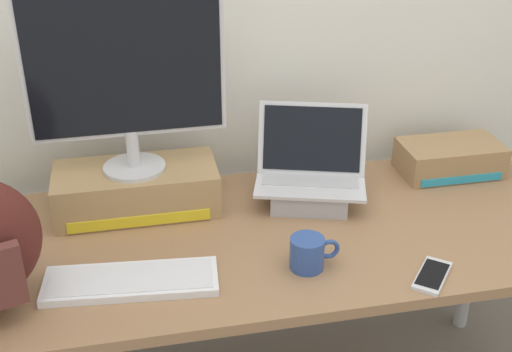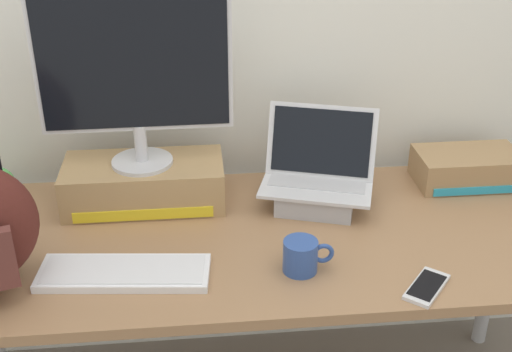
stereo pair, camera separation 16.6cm
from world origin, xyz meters
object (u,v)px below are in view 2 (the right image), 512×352
Objects in this scene: desktop_monitor at (134,72)px; open_laptop at (317,186)px; toner_box_cyan at (467,168)px; cell_phone at (427,287)px; toner_box_yellow at (144,183)px; coffee_mug at (302,256)px; external_keyboard at (124,273)px.

desktop_monitor is 0.62m from open_laptop.
desktop_monitor is at bearing -168.68° from open_laptop.
cell_phone is at bearing -119.83° from toner_box_cyan.
toner_box_cyan is at bearing 1.81° from toner_box_yellow.
coffee_mug is at bearing -43.99° from desktop_monitor.
coffee_mug is 0.73m from toner_box_cyan.
toner_box_cyan is at bearing 99.96° from cell_phone.
coffee_mug is 0.31m from cell_phone.
toner_box_yellow is at bearing 90.13° from external_keyboard.
cell_phone is (0.70, -0.49, -0.06)m from toner_box_yellow.
toner_box_yellow is 0.86m from cell_phone.
desktop_monitor is 1.66× the size of toner_box_cyan.
desktop_monitor is 1.22× the size of external_keyboard.
toner_box_yellow is 1.25× the size of open_laptop.
toner_box_yellow is 2.97× the size of cell_phone.
external_keyboard is (-0.54, -0.32, -0.05)m from open_laptop.
toner_box_yellow is 0.87× the size of desktop_monitor.
toner_box_yellow is 0.56m from coffee_mug.
toner_box_yellow is at bearing 90.20° from desktop_monitor.
desktop_monitor reaches higher than external_keyboard.
external_keyboard is 0.74m from cell_phone.
toner_box_cyan is (1.00, 0.03, -0.01)m from toner_box_yellow.
toner_box_yellow is 0.34m from desktop_monitor.
desktop_monitor is at bearing 136.56° from coffee_mug.
coffee_mug is at bearing 3.42° from external_keyboard.
open_laptop reaches higher than external_keyboard.
open_laptop reaches higher than coffee_mug.
toner_box_cyan is (0.30, 0.53, 0.04)m from cell_phone.
toner_box_yellow is 1.07× the size of external_keyboard.
coffee_mug is at bearing -89.53° from open_laptop.
external_keyboard is 0.44m from coffee_mug.
toner_box_yellow reaches higher than coffee_mug.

